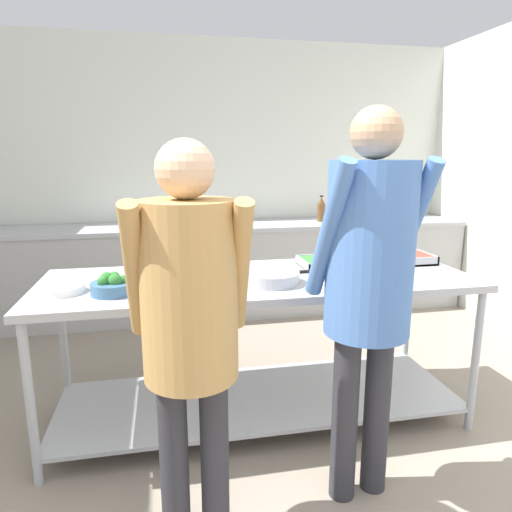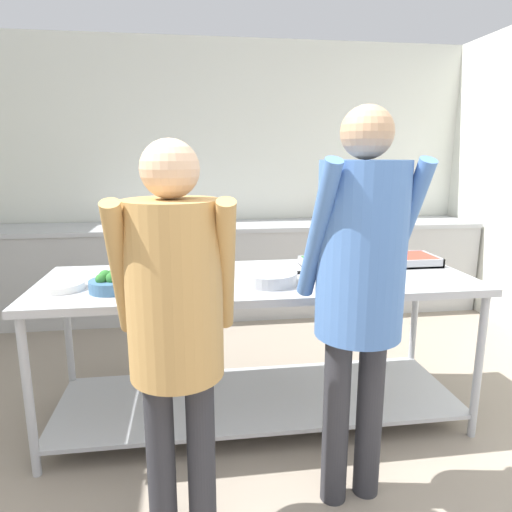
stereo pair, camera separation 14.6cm
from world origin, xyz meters
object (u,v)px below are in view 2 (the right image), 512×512
at_px(serving_tray_roast, 400,260).
at_px(guest_serving_right, 175,308).
at_px(plate_stack, 61,286).
at_px(broccoli_bowl, 111,283).
at_px(serving_tray_vegetables, 182,271).
at_px(sauce_pan, 269,277).
at_px(water_bottle, 333,210).
at_px(guest_serving_left, 360,271).
at_px(serving_tray_greens, 333,264).

height_order(serving_tray_roast, guest_serving_right, guest_serving_right).
relative_size(plate_stack, serving_tray_roast, 0.53).
distance_m(broccoli_bowl, serving_tray_roast, 1.74).
distance_m(plate_stack, serving_tray_vegetables, 0.64).
bearing_deg(sauce_pan, serving_tray_vegetables, 152.76).
bearing_deg(plate_stack, serving_tray_roast, 8.36).
bearing_deg(serving_tray_vegetables, plate_stack, -161.70).
height_order(serving_tray_vegetables, serving_tray_roast, same).
bearing_deg(water_bottle, serving_tray_vegetables, -128.75).
relative_size(sauce_pan, guest_serving_right, 0.28).
height_order(broccoli_bowl, serving_tray_vegetables, broccoli_bowl).
relative_size(serving_tray_vegetables, guest_serving_left, 0.24).
height_order(guest_serving_right, water_bottle, guest_serving_right).
bearing_deg(serving_tray_greens, plate_stack, -170.77).
bearing_deg(serving_tray_greens, guest_serving_left, -100.66).
bearing_deg(guest_serving_right, sauce_pan, 55.69).
height_order(serving_tray_greens, guest_serving_left, guest_serving_left).
height_order(serving_tray_vegetables, guest_serving_left, guest_serving_left).
relative_size(sauce_pan, water_bottle, 1.72).
bearing_deg(serving_tray_roast, water_bottle, 86.58).
xyz_separation_m(sauce_pan, serving_tray_roast, (0.89, 0.33, -0.01)).
xyz_separation_m(broccoli_bowl, guest_serving_right, (0.34, -0.65, 0.07)).
height_order(sauce_pan, guest_serving_right, guest_serving_right).
height_order(serving_tray_vegetables, guest_serving_right, guest_serving_right).
bearing_deg(broccoli_bowl, serving_tray_vegetables, 38.05).
distance_m(sauce_pan, serving_tray_greens, 0.53).
bearing_deg(serving_tray_vegetables, guest_serving_left, -47.29).
xyz_separation_m(plate_stack, guest_serving_left, (1.36, -0.61, 0.19)).
bearing_deg(guest_serving_right, serving_tray_vegetables, 89.71).
xyz_separation_m(serving_tray_vegetables, serving_tray_roast, (1.36, 0.09, -0.00)).
height_order(plate_stack, serving_tray_vegetables, serving_tray_vegetables).
bearing_deg(water_bottle, sauce_pan, -115.82).
xyz_separation_m(plate_stack, water_bottle, (2.07, 2.02, 0.12)).
bearing_deg(sauce_pan, serving_tray_roast, 20.10).
distance_m(serving_tray_roast, guest_serving_right, 1.70).
bearing_deg(serving_tray_roast, guest_serving_left, -124.08).
xyz_separation_m(plate_stack, serving_tray_vegetables, (0.61, 0.20, 0.01)).
height_order(sauce_pan, water_bottle, water_bottle).
height_order(plate_stack, guest_serving_right, guest_serving_right).
height_order(serving_tray_greens, water_bottle, water_bottle).
bearing_deg(broccoli_bowl, serving_tray_roast, 11.92).
bearing_deg(plate_stack, guest_serving_right, -50.31).
bearing_deg(serving_tray_roast, plate_stack, -171.64).
distance_m(serving_tray_roast, water_bottle, 1.74).
bearing_deg(water_bottle, serving_tray_greens, -107.24).
xyz_separation_m(plate_stack, guest_serving_right, (0.60, -0.73, 0.10)).
distance_m(broccoli_bowl, water_bottle, 2.77).
relative_size(serving_tray_vegetables, serving_tray_roast, 0.92).
xyz_separation_m(sauce_pan, water_bottle, (1.00, 2.06, 0.11)).
relative_size(serving_tray_vegetables, guest_serving_right, 0.26).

